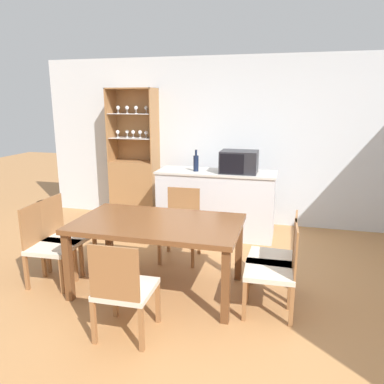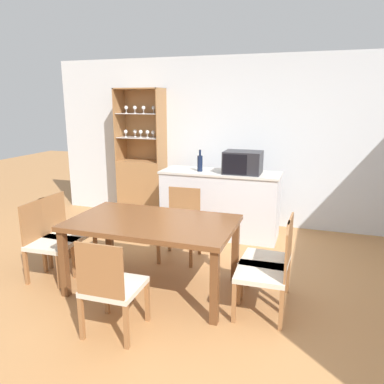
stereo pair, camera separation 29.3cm
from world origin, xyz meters
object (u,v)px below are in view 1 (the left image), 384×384
Objects in this scene: display_cabinet at (135,181)px; dining_table at (158,229)px; dining_chair_side_left_near at (49,245)px; microwave at (239,162)px; dining_chair_head_near at (124,289)px; dining_chair_side_left_far at (65,235)px; wine_bottle at (196,163)px; dining_chair_head_far at (181,225)px; dining_chair_side_right_far at (276,257)px; dining_chair_side_right_near at (275,269)px.

display_cabinet is 2.53m from dining_table.
dining_chair_side_left_near is (-1.16, -0.15, -0.23)m from dining_table.
dining_chair_head_near is at bearing -102.61° from microwave.
dining_chair_side_left_far is at bearing -89.15° from display_cabinet.
dining_chair_side_left_near is at bearing -132.89° from microwave.
dining_table is at bearing -89.07° from wine_bottle.
dining_table is 0.85m from dining_chair_head_near.
dining_chair_side_left_near is at bearing 37.12° from dining_chair_head_far.
microwave and wine_bottle have the same top height.
dining_chair_side_left_near is (0.03, -2.38, -0.20)m from display_cabinet.
display_cabinet is 2.45× the size of dining_chair_side_left_near.
dining_chair_side_left_near and dining_chair_head_far have the same top height.
dining_chair_side_left_far is 1.00× the size of dining_chair_side_right_far.
dining_chair_side_left_far is at bearing 177.17° from dining_chair_side_left_near.
microwave is 1.65× the size of wine_bottle.
dining_chair_head_far and dining_chair_side_right_far have the same top height.
microwave is (1.73, 1.86, 0.66)m from dining_chair_side_left_near.
dining_chair_side_left_near is 1.00× the size of dining_chair_side_right_near.
dining_chair_side_right_far is 0.29m from dining_chair_side_right_near.
dining_table is 1.86m from microwave.
dining_table is 1.93× the size of dining_chair_side_left_near.
wine_bottle is (1.13, 1.83, 0.63)m from dining_chair_side_left_near.
dining_chair_side_left_near is at bearing 2.31° from dining_chair_side_left_far.
dining_chair_side_right_near is at bearing -45.26° from display_cabinet.
wine_bottle is at bearing 39.96° from dining_chair_side_right_far.
dining_chair_side_left_far is 2.34m from dining_chair_side_right_near.
microwave is at bearing 134.49° from dining_chair_side_left_far.
dining_chair_side_left_near is 1.51m from dining_chair_head_far.
wine_bottle is (-1.19, 1.54, 0.63)m from dining_chair_side_right_far.
dining_chair_side_left_near is 2.24m from wine_bottle.
dining_chair_side_left_far is at bearing 172.78° from dining_table.
dining_chair_head_near is 1.34m from dining_chair_side_right_near.
microwave reaches higher than dining_chair_side_left_far.
dining_chair_head_near is 1.51m from dining_chair_side_right_far.
dining_chair_side_left_far is (-1.16, 0.15, -0.23)m from dining_table.
dining_chair_side_right_far is 1.00× the size of dining_chair_side_right_near.
display_cabinet reaches higher than dining_chair_side_right_near.
microwave reaches higher than dining_table.
display_cabinet is 4.19× the size of microwave.
dining_chair_side_right_near is 2.06m from microwave.
dining_table is at bearing 85.08° from dining_chair_side_left_far.
dining_chair_side_left_near is 2.63m from microwave.
dining_chair_side_left_far is 1.34m from dining_chair_head_far.
microwave reaches higher than dining_chair_side_left_near.
dining_chair_side_left_near is at bearing 87.98° from dining_chair_side_right_near.
dining_chair_side_right_near is (1.16, -0.97, 0.00)m from dining_chair_head_far.
dining_chair_head_far is (1.19, -1.41, -0.20)m from display_cabinet.
dining_chair_side_right_far is (1.16, -0.68, 0.00)m from dining_chair_head_far.
dining_chair_side_left_far is (0.03, -2.08, -0.20)m from display_cabinet.
dining_chair_side_left_near reaches higher than dining_table.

